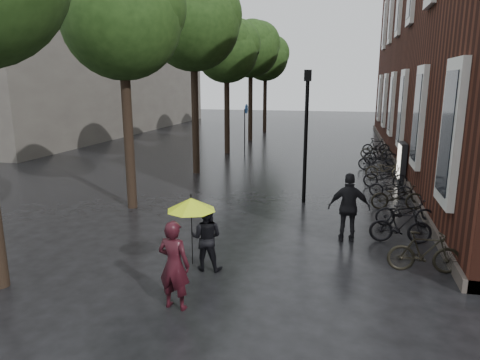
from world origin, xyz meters
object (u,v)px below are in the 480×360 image
(pedestrian_walking, at_px, (349,208))
(ad_lightbox, at_px, (402,162))
(person_black, at_px, (206,237))
(person_burgundy, at_px, (174,265))
(parked_bicycles, at_px, (387,175))
(lamp_post, at_px, (306,124))

(pedestrian_walking, bearing_deg, ad_lightbox, -110.14)
(person_black, height_order, pedestrian_walking, pedestrian_walking)
(person_burgundy, bearing_deg, ad_lightbox, -107.63)
(person_black, height_order, ad_lightbox, ad_lightbox)
(ad_lightbox, bearing_deg, parked_bicycles, -126.50)
(person_black, xyz_separation_m, parked_bicycles, (4.70, 9.55, -0.31))
(person_black, relative_size, pedestrian_walking, 0.82)
(person_black, bearing_deg, pedestrian_walking, -142.29)
(lamp_post, bearing_deg, pedestrian_walking, -66.80)
(ad_lightbox, relative_size, lamp_post, 0.37)
(person_black, bearing_deg, lamp_post, -106.78)
(person_burgundy, distance_m, parked_bicycles, 12.30)
(person_black, bearing_deg, ad_lightbox, -119.47)
(parked_bicycles, height_order, lamp_post, lamp_post)
(pedestrian_walking, relative_size, parked_bicycles, 0.11)
(pedestrian_walking, relative_size, ad_lightbox, 1.09)
(parked_bicycles, xyz_separation_m, lamp_post, (-3.09, -3.31, 2.35))
(person_black, relative_size, ad_lightbox, 0.90)
(parked_bicycles, relative_size, lamp_post, 3.77)
(person_burgundy, xyz_separation_m, parked_bicycles, (4.74, 11.35, -0.41))
(person_black, xyz_separation_m, ad_lightbox, (5.36, 10.43, 0.10))
(lamp_post, bearing_deg, person_burgundy, -101.63)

